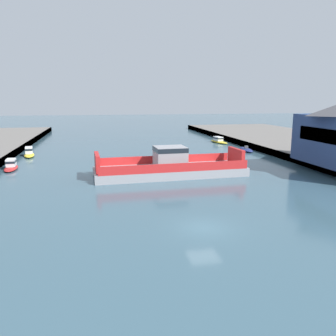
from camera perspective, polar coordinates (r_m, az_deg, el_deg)
The scene contains 6 objects.
ground_plane at distance 27.93m, azimuth 5.98°, elevation -9.78°, with size 400.00×400.00×0.00m, color #385666.
chain_ferry at distance 45.82m, azimuth 0.34°, elevation 0.19°, with size 20.24×7.34×3.87m.
moored_boat_near_left at distance 81.41m, azimuth 8.39°, elevation 4.53°, with size 3.01×7.24×1.37m.
moored_boat_mid_right at distance 66.02m, azimuth -21.98°, elevation 2.35°, with size 2.48×5.60×1.68m.
moored_boat_far_left at distance 69.36m, azimuth 12.80°, elevation 2.99°, with size 2.72×6.65×1.02m.
moored_boat_far_right at distance 54.86m, azimuth -24.52°, elevation 0.39°, with size 2.08×5.51×1.50m.
Camera 1 is at (-7.97, -24.81, 10.05)m, focal length 36.88 mm.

